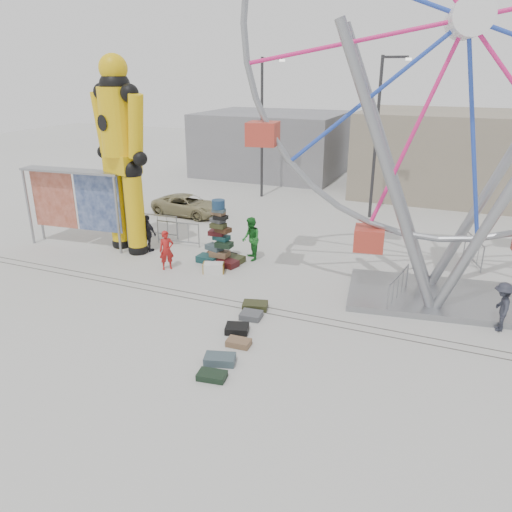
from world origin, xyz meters
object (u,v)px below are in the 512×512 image
at_px(lamp_post_right, 378,131).
at_px(barricade_dummy_a, 108,218).
at_px(banner_scaffold, 74,189).
at_px(crash_test_dummy, 121,149).
at_px(lamp_post_left, 263,121).
at_px(barricade_dummy_b, 158,225).
at_px(barricade_wheel_front, 398,289).
at_px(pedestrian_red, 166,250).
at_px(barricade_dummy_c, 178,233).
at_px(barricade_wheel_back, 474,251).
at_px(pedestrian_green, 251,239).
at_px(suitcase_tower, 220,245).
at_px(steamer_trunk, 214,268).
at_px(pedestrian_black, 148,233).
at_px(parked_suv, 188,205).
at_px(pedestrian_grey, 502,307).
at_px(ferris_wheel, 462,61).

xyz_separation_m(lamp_post_right, barricade_dummy_a, (-11.53, -7.01, -3.93)).
bearing_deg(lamp_post_right, banner_scaffold, -139.32).
height_order(crash_test_dummy, banner_scaffold, crash_test_dummy).
relative_size(lamp_post_left, barricade_dummy_b, 4.00).
bearing_deg(barricade_wheel_front, pedestrian_red, 101.97).
distance_m(barricade_dummy_a, barricade_dummy_c, 4.48).
distance_m(barricade_wheel_back, pedestrian_red, 12.25).
bearing_deg(lamp_post_left, banner_scaffold, -109.51).
bearing_deg(pedestrian_green, barricade_wheel_back, 75.67).
relative_size(suitcase_tower, steamer_trunk, 3.25).
relative_size(steamer_trunk, barricade_wheel_back, 0.40).
bearing_deg(barricade_wheel_front, steamer_trunk, 99.40).
distance_m(lamp_post_left, suitcase_tower, 11.85).
height_order(steamer_trunk, barricade_wheel_front, barricade_wheel_front).
height_order(crash_test_dummy, barricade_dummy_b, crash_test_dummy).
xyz_separation_m(suitcase_tower, barricade_dummy_a, (-7.09, 1.94, -0.18)).
distance_m(banner_scaffold, pedestrian_black, 3.70).
bearing_deg(parked_suv, banner_scaffold, 166.88).
relative_size(suitcase_tower, crash_test_dummy, 0.32).
bearing_deg(pedestrian_grey, barricade_dummy_c, -108.01).
bearing_deg(barricade_dummy_a, crash_test_dummy, -19.01).
bearing_deg(pedestrian_red, barricade_dummy_c, 71.60).
relative_size(barricade_wheel_back, pedestrian_green, 1.12).
height_order(barricade_dummy_c, pedestrian_black, pedestrian_black).
height_order(banner_scaffold, barricade_dummy_c, banner_scaffold).
bearing_deg(banner_scaffold, pedestrian_grey, -9.43).
xyz_separation_m(crash_test_dummy, banner_scaffold, (-2.32, -0.44, -1.78)).
relative_size(crash_test_dummy, pedestrian_red, 5.27).
xyz_separation_m(barricade_dummy_c, pedestrian_green, (3.70, -0.40, 0.35)).
distance_m(ferris_wheel, parked_suv, 15.85).
height_order(barricade_dummy_c, pedestrian_red, pedestrian_red).
bearing_deg(parked_suv, ferris_wheel, -110.33).
xyz_separation_m(ferris_wheel, parked_suv, (-12.90, 5.89, -7.07)).
relative_size(barricade_dummy_c, pedestrian_grey, 1.31).
relative_size(ferris_wheel, banner_scaffold, 3.26).
relative_size(barricade_wheel_front, barricade_wheel_back, 1.00).
relative_size(barricade_dummy_a, barricade_wheel_front, 1.00).
bearing_deg(barricade_wheel_back, lamp_post_right, -154.92).
height_order(banner_scaffold, pedestrian_black, banner_scaffold).
height_order(lamp_post_right, barricade_dummy_b, lamp_post_right).
bearing_deg(banner_scaffold, ferris_wheel, -4.54).
distance_m(ferris_wheel, steamer_trunk, 10.89).
xyz_separation_m(steamer_trunk, pedestrian_grey, (10.01, -0.67, 0.58)).
bearing_deg(lamp_post_left, suitcase_tower, -76.83).
distance_m(crash_test_dummy, parked_suv, 6.87).
bearing_deg(lamp_post_left, crash_test_dummy, -99.02).
xyz_separation_m(banner_scaffold, barricade_dummy_b, (2.49, 2.41, -2.00)).
xyz_separation_m(lamp_post_left, ferris_wheel, (10.74, -11.26, 3.13)).
bearing_deg(barricade_dummy_b, pedestrian_red, -54.34).
bearing_deg(pedestrian_red, lamp_post_right, 19.16).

